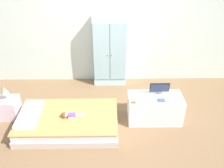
# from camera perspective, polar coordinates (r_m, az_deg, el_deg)

# --- Properties ---
(ground_plane) EXTENTS (10.00, 10.00, 0.02)m
(ground_plane) POSITION_cam_1_polar(r_m,az_deg,el_deg) (4.13, -0.38, -9.79)
(ground_plane) COLOR brown
(back_wall) EXTENTS (6.40, 0.05, 2.70)m
(back_wall) POSITION_cam_1_polar(r_m,az_deg,el_deg) (4.87, -0.60, 15.26)
(back_wall) COLOR silver
(back_wall) RESTS_ON ground_plane
(bed) EXTENTS (1.64, 0.96, 0.26)m
(bed) POSITION_cam_1_polar(r_m,az_deg,el_deg) (4.04, -10.53, -8.97)
(bed) COLOR beige
(bed) RESTS_ON ground_plane
(pillow) EXTENTS (0.32, 0.69, 0.06)m
(pillow) POSITION_cam_1_polar(r_m,az_deg,el_deg) (4.09, -19.37, -6.97)
(pillow) COLOR silver
(pillow) RESTS_ON bed
(doll) EXTENTS (0.39, 0.14, 0.10)m
(doll) POSITION_cam_1_polar(r_m,az_deg,el_deg) (3.90, -10.44, -7.45)
(doll) COLOR #6B4CB2
(doll) RESTS_ON bed
(nightstand) EXTENTS (0.33, 0.33, 0.38)m
(nightstand) POSITION_cam_1_polar(r_m,az_deg,el_deg) (4.54, -23.63, -5.32)
(nightstand) COLOR silver
(nightstand) RESTS_ON ground_plane
(table_lamp) EXTENTS (0.13, 0.13, 0.24)m
(table_lamp) POSITION_cam_1_polar(r_m,az_deg,el_deg) (4.36, -24.61, -1.57)
(table_lamp) COLOR #B7B2AD
(table_lamp) RESTS_ON nightstand
(wardrobe) EXTENTS (0.68, 0.31, 1.48)m
(wardrobe) POSITION_cam_1_polar(r_m,az_deg,el_deg) (4.90, -0.53, 7.82)
(wardrobe) COLOR silver
(wardrobe) RESTS_ON ground_plane
(tv_stand) EXTENTS (0.92, 0.47, 0.46)m
(tv_stand) POSITION_cam_1_polar(r_m,az_deg,el_deg) (4.16, 10.30, -5.78)
(tv_stand) COLOR white
(tv_stand) RESTS_ON ground_plane
(tv_monitor) EXTENTS (0.33, 0.10, 0.22)m
(tv_monitor) POSITION_cam_1_polar(r_m,az_deg,el_deg) (4.03, 11.47, -0.96)
(tv_monitor) COLOR #99999E
(tv_monitor) RESTS_ON tv_stand
(rocking_horse_toy) EXTENTS (0.08, 0.04, 0.10)m
(rocking_horse_toy) POSITION_cam_1_polar(r_m,az_deg,el_deg) (3.80, 5.45, -4.09)
(rocking_horse_toy) COLOR #8E6642
(rocking_horse_toy) RESTS_ON tv_stand
(book_blue) EXTENTS (0.12, 0.09, 0.02)m
(book_blue) POSITION_cam_1_polar(r_m,az_deg,el_deg) (3.95, 11.87, -3.90)
(book_blue) COLOR blue
(book_blue) RESTS_ON tv_stand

